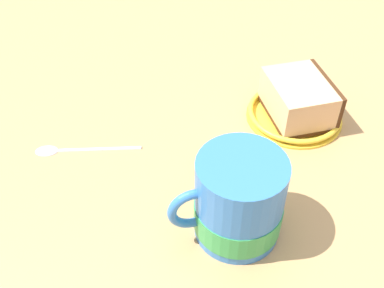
{
  "coord_description": "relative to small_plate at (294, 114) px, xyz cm",
  "views": [
    {
      "loc": [
        8.97,
        43.54,
        41.71
      ],
      "look_at": [
        3.41,
        2.67,
        3.0
      ],
      "focal_mm": 43.17,
      "sensor_mm": 36.0,
      "label": 1
    }
  ],
  "objects": [
    {
      "name": "ground_plane",
      "position": [
        11.94,
        4.03,
        -1.93
      ],
      "size": [
        148.36,
        148.36,
        2.52
      ],
      "primitive_type": "cube",
      "color": "tan"
    },
    {
      "name": "small_plate",
      "position": [
        0.0,
        0.0,
        0.0
      ],
      "size": [
        13.34,
        13.34,
        1.35
      ],
      "color": "yellow",
      "rests_on": "ground_plane"
    },
    {
      "name": "cake_slice",
      "position": [
        -0.27,
        -0.03,
        2.63
      ],
      "size": [
        9.0,
        10.64,
        5.3
      ],
      "color": "#472814",
      "rests_on": "small_plate"
    },
    {
      "name": "tea_mug",
      "position": [
        12.35,
        17.77,
        3.95
      ],
      "size": [
        12.05,
        9.42,
        10.16
      ],
      "color": "#3372BF",
      "rests_on": "ground_plane"
    },
    {
      "name": "teaspoon",
      "position": [
        31.35,
        2.55,
        -0.32
      ],
      "size": [
        13.82,
        2.43,
        0.8
      ],
      "color": "silver",
      "rests_on": "ground_plane"
    }
  ]
}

